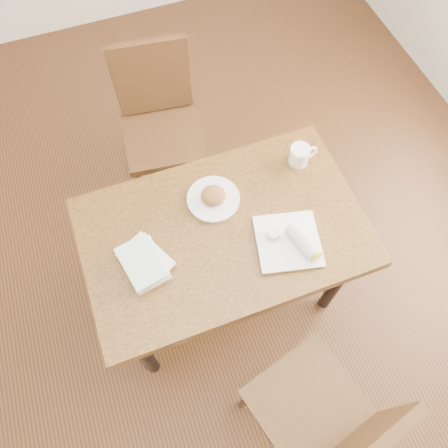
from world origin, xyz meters
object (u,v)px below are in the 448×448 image
object	(u,v)px
book_stack	(144,262)
table	(224,238)
chair_far	(159,117)
coffee_mug	(300,155)
plate_scone	(213,198)
plate_burrito	(293,241)
chair_near	(326,423)

from	to	relation	value
book_stack	table	bearing A→B (deg)	6.32
table	book_stack	size ratio (longest dim) A/B	4.69
chair_far	coffee_mug	distance (m)	0.86
plate_scone	chair_far	bearing A→B (deg)	94.93
table	chair_far	size ratio (longest dim) A/B	1.25
chair_far	book_stack	size ratio (longest dim) A/B	3.75
table	plate_burrito	distance (m)	0.31
chair_far	coffee_mug	size ratio (longest dim) A/B	7.09
coffee_mug	book_stack	xyz separation A→B (m)	(-0.80, -0.25, -0.02)
plate_scone	plate_burrito	distance (m)	0.39
chair_near	table	bearing A→B (deg)	97.94
chair_far	plate_burrito	xyz separation A→B (m)	(0.30, -1.03, 0.23)
plate_scone	book_stack	distance (m)	0.41
table	book_stack	distance (m)	0.38
plate_burrito	book_stack	world-z (taller)	plate_burrito
chair_near	plate_burrito	size ratio (longest dim) A/B	3.07
chair_far	coffee_mug	bearing A→B (deg)	-52.66
plate_burrito	book_stack	xyz separation A→B (m)	(-0.59, 0.12, 0.00)
book_stack	coffee_mug	bearing A→B (deg)	17.39
plate_scone	chair_near	bearing A→B (deg)	-83.62
chair_far	plate_scone	size ratio (longest dim) A/B	4.13
book_stack	plate_burrito	bearing A→B (deg)	-11.55
chair_far	plate_scone	xyz separation A→B (m)	(0.06, -0.72, 0.22)
chair_near	plate_burrito	xyz separation A→B (m)	(0.13, 0.66, 0.23)
table	chair_far	bearing A→B (deg)	93.68
chair_near	chair_far	size ratio (longest dim) A/B	1.00
plate_scone	coffee_mug	distance (m)	0.44
table	plate_burrito	size ratio (longest dim) A/B	3.84
plate_scone	book_stack	size ratio (longest dim) A/B	0.91
coffee_mug	plate_scone	bearing A→B (deg)	-171.94
book_stack	plate_scone	bearing A→B (deg)	27.52
chair_far	plate_scone	bearing A→B (deg)	-85.07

